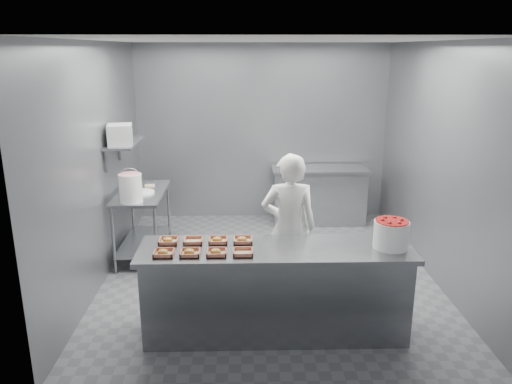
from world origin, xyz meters
TOP-DOWN VIEW (x-y plane):
  - floor at (0.00, 0.00)m, footprint 4.50×4.50m
  - ceiling at (0.00, 0.00)m, footprint 4.50×4.50m
  - wall_back at (0.00, 2.25)m, footprint 4.00×0.04m
  - wall_left at (-2.00, 0.00)m, footprint 0.04×4.50m
  - wall_right at (2.00, 0.00)m, footprint 0.04×4.50m
  - service_counter at (0.00, -1.35)m, footprint 2.60×0.70m
  - prep_table at (-1.65, 0.60)m, footprint 0.60×1.20m
  - back_counter at (0.90, 1.90)m, footprint 1.50×0.60m
  - wall_shelf at (-1.82, 0.60)m, footprint 0.35×0.90m
  - tray_0 at (-1.04, -1.50)m, footprint 0.19×0.18m
  - tray_1 at (-0.80, -1.50)m, footprint 0.19×0.18m
  - tray_2 at (-0.56, -1.50)m, footprint 0.19×0.18m
  - tray_3 at (-0.31, -1.50)m, footprint 0.19×0.18m
  - tray_4 at (-1.04, -1.20)m, footprint 0.19×0.18m
  - tray_5 at (-0.79, -1.20)m, footprint 0.19×0.18m
  - tray_6 at (-0.56, -1.20)m, footprint 0.19×0.18m
  - tray_7 at (-0.32, -1.20)m, footprint 0.19×0.18m
  - worker at (0.19, -0.61)m, footprint 0.61×0.40m
  - strawberry_tub at (1.08, -1.38)m, footprint 0.33×0.33m
  - glaze_bucket at (-1.68, 0.16)m, footprint 0.29×0.28m
  - bucket_lid at (-1.62, 0.52)m, footprint 0.31×0.31m
  - rag at (-1.58, 0.87)m, footprint 0.15×0.13m
  - appliance at (-1.82, 0.40)m, footprint 0.35×0.38m
  - paper_stack at (0.46, 1.90)m, footprint 0.30×0.22m

SIDE VIEW (x-z plane):
  - floor at x=0.00m, z-range 0.00..0.00m
  - back_counter at x=0.90m, z-range 0.00..0.90m
  - service_counter at x=0.00m, z-range 0.00..0.90m
  - prep_table at x=-1.65m, z-range 0.14..1.04m
  - worker at x=0.19m, z-range 0.00..1.66m
  - rag at x=-1.58m, z-range 0.90..0.92m
  - bucket_lid at x=-1.62m, z-range 0.90..0.92m
  - paper_stack at x=0.46m, z-range 0.90..0.94m
  - tray_3 at x=-0.31m, z-range 0.90..0.94m
  - tray_5 at x=-0.79m, z-range 0.90..0.94m
  - tray_0 at x=-1.04m, z-range 0.89..0.95m
  - tray_1 at x=-0.80m, z-range 0.89..0.95m
  - tray_2 at x=-0.56m, z-range 0.89..0.95m
  - tray_4 at x=-1.04m, z-range 0.89..0.95m
  - tray_6 at x=-0.56m, z-range 0.89..0.95m
  - tray_7 at x=-0.32m, z-range 0.89..0.95m
  - strawberry_tub at x=1.08m, z-range 0.91..1.18m
  - glaze_bucket at x=-1.68m, z-range 0.87..1.30m
  - wall_back at x=0.00m, z-range 0.00..2.80m
  - wall_left at x=-2.00m, z-range 0.00..2.80m
  - wall_right at x=2.00m, z-range 0.00..2.80m
  - wall_shelf at x=-1.82m, z-range 1.54..1.56m
  - appliance at x=-1.82m, z-range 1.56..1.82m
  - ceiling at x=0.00m, z-range 2.80..2.80m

